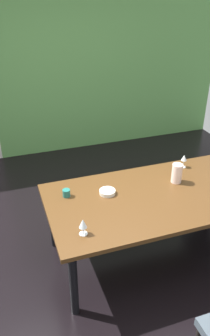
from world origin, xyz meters
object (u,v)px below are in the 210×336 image
(wine_glass_front, at_px, (184,158))
(cup_center, at_px, (66,193))
(dining_table, at_px, (154,201))
(wine_glass_rear, at_px, (83,224))
(pitcher_near_window, at_px, (177,173))
(serving_bowl_corner, at_px, (107,192))

(wine_glass_front, distance_m, cup_center, 1.32)
(dining_table, bearing_deg, wine_glass_rear, -158.12)
(cup_center, height_order, pitcher_near_window, pitcher_near_window)
(serving_bowl_corner, relative_size, pitcher_near_window, 0.77)
(dining_table, bearing_deg, pitcher_near_window, 25.21)
(dining_table, height_order, serving_bowl_corner, serving_bowl_corner)
(wine_glass_front, xyz_separation_m, pitcher_near_window, (-0.22, -0.24, -0.01))
(dining_table, relative_size, cup_center, 28.40)
(wine_glass_rear, bearing_deg, wine_glass_front, 28.15)
(wine_glass_front, height_order, pitcher_near_window, pitcher_near_window)
(serving_bowl_corner, bearing_deg, dining_table, -21.87)
(dining_table, height_order, cup_center, cup_center)
(wine_glass_front, bearing_deg, serving_bowl_corner, -166.73)
(cup_center, bearing_deg, wine_glass_front, 6.10)
(wine_glass_rear, bearing_deg, cup_center, 90.46)
(dining_table, relative_size, wine_glass_front, 14.10)
(wine_glass_rear, relative_size, cup_center, 2.01)
(wine_glass_rear, relative_size, serving_bowl_corner, 0.94)
(wine_glass_front, xyz_separation_m, cup_center, (-1.31, -0.14, -0.07))
(serving_bowl_corner, bearing_deg, wine_glass_rear, -127.55)
(dining_table, bearing_deg, cup_center, 162.52)
(pitcher_near_window, bearing_deg, serving_bowl_corner, 178.26)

